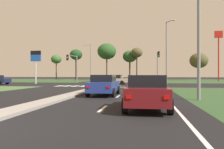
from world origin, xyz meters
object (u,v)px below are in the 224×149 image
Objects in this scene: treeline_second at (76,55)px; treeline_sixth at (199,61)px; car_beige_second at (114,80)px; street_lamp_third at (90,61)px; car_blue_fourth at (104,85)px; treeline_third at (107,51)px; treeline_fifth at (130,57)px; traffic_signal_far_left at (73,63)px; street_lamp_near at (197,20)px; fastfood_pole_sign at (219,45)px; treeline_fourth at (137,53)px; car_white_third at (119,77)px; treeline_near at (56,59)px; fuel_price_totem at (36,60)px; street_lamp_second at (167,50)px; traffic_signal_far_right at (158,61)px; car_maroon_fifth at (147,92)px; car_red_sixth at (106,79)px.

treeline_sixth is at bearing -0.92° from treeline_second.
street_lamp_third reaches higher than car_beige_second.
treeline_sixth reaches higher than car_blue_fourth.
treeline_third reaches higher than treeline_fifth.
street_lamp_near is at bearing -56.80° from traffic_signal_far_left.
fastfood_pole_sign is 1.26× the size of treeline_fourth.
treeline_third is at bearing -175.61° from treeline_sixth.
street_lamp_third reaches higher than car_white_third.
car_blue_fourth is at bearing -90.75° from treeline_fourth.
street_lamp_near is 0.97× the size of treeline_fourth.
car_white_third is 50.36m from car_blue_fourth.
treeline_sixth reaches higher than car_white_third.
treeline_second is 1.22× the size of treeline_sixth.
treeline_near is (-14.35, 12.33, 1.27)m from street_lamp_third.
car_beige_second is 30.15m from treeline_third.
treeline_fourth reaches higher than fuel_price_totem.
street_lamp_third reaches higher than treeline_sixth.
treeline_second is at bearing 109.91° from car_blue_fourth.
treeline_third reaches higher than street_lamp_near.
treeline_fifth is at bearing 150.83° from fastfood_pole_sign.
treeline_fifth is at bearing 104.61° from street_lamp_second.
fastfood_pole_sign reaches higher than treeline_near.
treeline_near is 18.20m from treeline_third.
car_beige_second is at bearing 95.07° from car_white_third.
traffic_signal_far_right is 4.43m from street_lamp_second.
traffic_signal_far_left is (-5.23, -27.59, 2.91)m from car_white_third.
treeline_third is (-13.38, 24.58, 4.44)m from traffic_signal_far_right.
treeline_third is (-8.10, 47.76, 7.53)m from car_blue_fourth.
traffic_signal_far_right is at bearing 86.03° from car_maroon_fifth.
treeline_third is at bearing 99.63° from car_blue_fourth.
car_beige_second is 0.48× the size of street_lamp_third.
car_red_sixth is (-2.74, 8.02, -0.01)m from car_beige_second.
street_lamp_second reaches higher than traffic_signal_far_right.
street_lamp_near is at bearing -102.73° from treeline_sixth.
traffic_signal_far_right is at bearing 110.29° from car_white_third.
car_maroon_fifth is 29.94m from traffic_signal_far_right.
fastfood_pole_sign reaches higher than car_white_third.
car_blue_fourth is at bearing -51.02° from fuel_price_totem.
traffic_signal_far_left reaches higher than car_white_third.
car_beige_second is at bearing -95.12° from treeline_fourth.
car_blue_fourth is (4.69, -50.14, 0.04)m from car_white_third.
treeline_fifth is at bearing -1.08° from treeline_second.
car_beige_second is at bearing -151.37° from traffic_signal_far_right.
treeline_sixth is (22.75, 22.51, 4.78)m from car_red_sixth.
treeline_fourth is 1.21× the size of treeline_sixth.
traffic_signal_far_right is at bearing 92.33° from street_lamp_near.
treeline_near is 0.92× the size of treeline_fifth.
traffic_signal_far_right is at bearing -61.37° from car_beige_second.
treeline_second is (-8.31, 27.80, 3.97)m from traffic_signal_far_left.
street_lamp_second is 29.39m from treeline_fourth.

